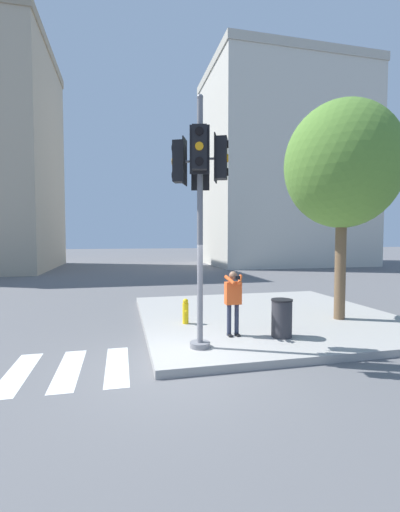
# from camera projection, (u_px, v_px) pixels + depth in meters

# --- Properties ---
(ground_plane) EXTENTS (160.00, 160.00, 0.00)m
(ground_plane) POSITION_uv_depth(u_px,v_px,m) (178.00, 368.00, 6.97)
(ground_plane) COLOR #5B5B5E
(sidewalk_corner) EXTENTS (8.00, 8.00, 0.18)m
(sidewalk_corner) POSITION_uv_depth(u_px,v_px,m) (266.00, 316.00, 11.15)
(sidewalk_corner) COLOR #9E9B96
(sidewalk_corner) RESTS_ON ground_plane
(traffic_signal_pole) EXTENTS (1.22, 1.25, 5.60)m
(traffic_signal_pole) POSITION_uv_depth(u_px,v_px,m) (200.00, 184.00, 7.53)
(traffic_signal_pole) COLOR slate
(traffic_signal_pole) RESTS_ON sidewalk_corner
(person_photographer) EXTENTS (0.50, 0.53, 1.63)m
(person_photographer) POSITION_uv_depth(u_px,v_px,m) (233.00, 297.00, 8.61)
(person_photographer) COLOR black
(person_photographer) RESTS_ON sidewalk_corner
(street_tree) EXTENTS (3.42, 3.42, 6.54)m
(street_tree) POSITION_uv_depth(u_px,v_px,m) (342.00, 166.00, 10.21)
(street_tree) COLOR brown
(street_tree) RESTS_ON sidewalk_corner
(fire_hydrant) EXTENTS (0.18, 0.24, 0.73)m
(fire_hydrant) POSITION_uv_depth(u_px,v_px,m) (186.00, 311.00, 9.85)
(fire_hydrant) COLOR yellow
(fire_hydrant) RESTS_ON sidewalk_corner
(trash_bin) EXTENTS (0.53, 0.53, 0.95)m
(trash_bin) POSITION_uv_depth(u_px,v_px,m) (282.00, 318.00, 8.52)
(trash_bin) COLOR #2D2D33
(trash_bin) RESTS_ON sidewalk_corner
(building_right) EXTENTS (15.16, 11.24, 19.29)m
(building_right) POSITION_uv_depth(u_px,v_px,m) (282.00, 169.00, 34.68)
(building_right) COLOR beige
(building_right) RESTS_ON ground_plane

